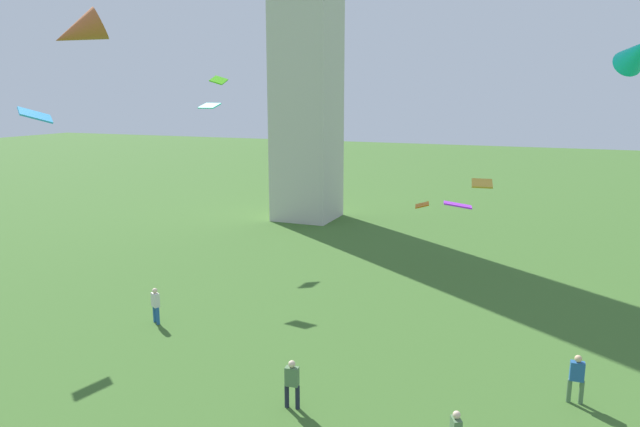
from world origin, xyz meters
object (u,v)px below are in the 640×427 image
(person_4, at_px, (292,381))
(kite_flying_2, at_px, (482,183))
(person_3, at_px, (156,303))
(kite_flying_9, at_px, (219,80))
(person_1, at_px, (577,376))
(kite_flying_3, at_px, (78,32))
(kite_flying_6, at_px, (210,106))
(kite_flying_11, at_px, (35,115))
(kite_flying_7, at_px, (458,205))
(kite_flying_0, at_px, (422,205))
(kite_flying_8, at_px, (638,52))

(person_4, relative_size, kite_flying_2, 0.97)
(person_3, height_order, person_4, person_4)
(person_4, height_order, kite_flying_9, kite_flying_9)
(person_1, distance_m, kite_flying_3, 22.67)
(kite_flying_6, bearing_deg, person_4, 139.62)
(kite_flying_2, bearing_deg, person_1, -167.42)
(person_1, distance_m, kite_flying_2, 14.74)
(person_3, relative_size, kite_flying_3, 0.66)
(kite_flying_2, relative_size, kite_flying_11, 0.99)
(kite_flying_9, height_order, kite_flying_11, kite_flying_9)
(person_4, xyz_separation_m, kite_flying_6, (-11.12, 12.95, 8.82))
(kite_flying_2, distance_m, kite_flying_3, 21.82)
(kite_flying_7, bearing_deg, person_4, 14.08)
(person_1, xyz_separation_m, kite_flying_7, (-4.03, -1.79, 5.99))
(person_1, xyz_separation_m, person_4, (-8.90, -3.93, -0.02))
(person_4, bearing_deg, kite_flying_2, 69.91)
(kite_flying_3, height_order, kite_flying_11, kite_flying_3)
(kite_flying_2, height_order, kite_flying_6, kite_flying_6)
(kite_flying_7, bearing_deg, kite_flying_2, -96.40)
(kite_flying_0, height_order, kite_flying_6, kite_flying_6)
(kite_flying_6, height_order, kite_flying_8, kite_flying_8)
(person_1, bearing_deg, kite_flying_7, -158.79)
(person_4, distance_m, kite_flying_0, 17.66)
(person_4, relative_size, kite_flying_11, 0.96)
(kite_flying_6, distance_m, kite_flying_7, 19.51)
(kite_flying_3, relative_size, kite_flying_9, 1.65)
(kite_flying_11, bearing_deg, kite_flying_8, -46.95)
(kite_flying_2, bearing_deg, kite_flying_0, 77.21)
(kite_flying_8, bearing_deg, person_1, -125.64)
(person_3, relative_size, kite_flying_9, 1.09)
(kite_flying_8, bearing_deg, kite_flying_9, 137.62)
(person_3, bearing_deg, kite_flying_6, 134.11)
(kite_flying_9, distance_m, kite_flying_11, 14.97)
(kite_flying_3, bearing_deg, kite_flying_6, 140.30)
(kite_flying_2, bearing_deg, person_4, 159.01)
(person_4, distance_m, kite_flying_2, 18.14)
(person_1, relative_size, person_3, 1.03)
(kite_flying_3, relative_size, kite_flying_11, 1.43)
(person_1, bearing_deg, person_4, -158.93)
(kite_flying_2, height_order, kite_flying_9, kite_flying_9)
(person_3, bearing_deg, kite_flying_11, -151.55)
(kite_flying_6, bearing_deg, kite_flying_7, 154.92)
(kite_flying_2, xyz_separation_m, kite_flying_6, (-15.15, -4.14, 4.28))
(kite_flying_11, bearing_deg, person_1, -60.94)
(kite_flying_6, height_order, kite_flying_7, kite_flying_6)
(kite_flying_0, distance_m, kite_flying_9, 16.85)
(person_3, height_order, kite_flying_9, kite_flying_9)
(kite_flying_3, bearing_deg, person_3, 100.26)
(kite_flying_0, bearing_deg, kite_flying_9, -109.22)
(kite_flying_0, bearing_deg, person_4, -13.90)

